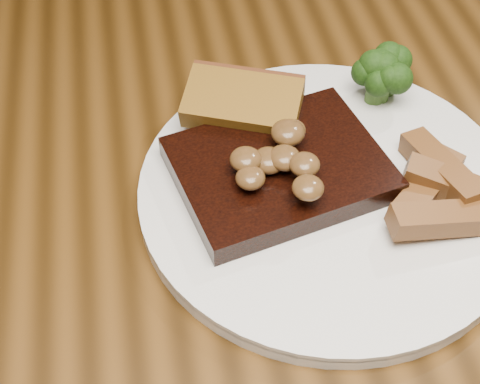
# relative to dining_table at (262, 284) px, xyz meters

# --- Properties ---
(dining_table) EXTENTS (1.60, 0.90, 0.75)m
(dining_table) POSITION_rel_dining_table_xyz_m (0.00, 0.00, 0.00)
(dining_table) COLOR #482B0E
(dining_table) RESTS_ON ground
(chair_far) EXTENTS (0.51, 0.51, 0.89)m
(chair_far) POSITION_rel_dining_table_xyz_m (-0.09, 0.57, -0.17)
(chair_far) COLOR black
(chair_far) RESTS_ON ground
(plate) EXTENTS (0.34, 0.34, 0.01)m
(plate) POSITION_rel_dining_table_xyz_m (0.05, 0.01, 0.10)
(plate) COLOR silver
(plate) RESTS_ON dining_table
(steak) EXTENTS (0.18, 0.16, 0.02)m
(steak) POSITION_rel_dining_table_xyz_m (0.02, 0.03, 0.12)
(steak) COLOR black
(steak) RESTS_ON plate
(steak_bone) EXTENTS (0.13, 0.04, 0.02)m
(steak_bone) POSITION_rel_dining_table_xyz_m (0.02, -0.03, 0.11)
(steak_bone) COLOR beige
(steak_bone) RESTS_ON plate
(mushroom_pile) EXTENTS (0.08, 0.08, 0.03)m
(mushroom_pile) POSITION_rel_dining_table_xyz_m (0.02, 0.02, 0.14)
(mushroom_pile) COLOR brown
(mushroom_pile) RESTS_ON steak
(garlic_bread) EXTENTS (0.11, 0.09, 0.02)m
(garlic_bread) POSITION_rel_dining_table_xyz_m (-0.00, 0.09, 0.12)
(garlic_bread) COLOR brown
(garlic_bread) RESTS_ON plate
(potato_wedges) EXTENTS (0.11, 0.11, 0.02)m
(potato_wedges) POSITION_rel_dining_table_xyz_m (0.11, -0.00, 0.12)
(potato_wedges) COLOR brown
(potato_wedges) RESTS_ON plate
(broccoli_cluster) EXTENTS (0.08, 0.08, 0.04)m
(broccoli_cluster) POSITION_rel_dining_table_xyz_m (0.13, 0.11, 0.12)
(broccoli_cluster) COLOR #1D3E0E
(broccoli_cluster) RESTS_ON plate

